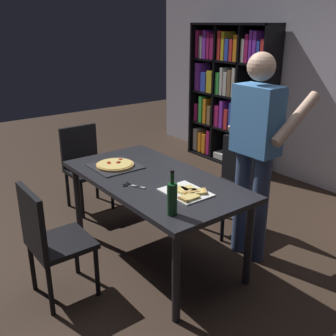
# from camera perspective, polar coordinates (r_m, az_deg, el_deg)

# --- Properties ---
(ground_plane) EXTENTS (12.00, 12.00, 0.00)m
(ground_plane) POSITION_cam_1_polar(r_m,az_deg,el_deg) (3.62, -1.93, -12.46)
(ground_plane) COLOR #38281E
(dining_table) EXTENTS (1.67, 0.87, 0.75)m
(dining_table) POSITION_cam_1_polar(r_m,az_deg,el_deg) (3.31, -2.07, -2.59)
(dining_table) COLOR #232328
(dining_table) RESTS_ON ground_plane
(chair_near_camera) EXTENTS (0.42, 0.42, 0.90)m
(chair_near_camera) POSITION_cam_1_polar(r_m,az_deg,el_deg) (3.00, -16.73, -9.49)
(chair_near_camera) COLOR black
(chair_near_camera) RESTS_ON ground_plane
(chair_far_side) EXTENTS (0.42, 0.42, 0.90)m
(chair_far_side) POSITION_cam_1_polar(r_m,az_deg,el_deg) (3.93, 8.98, -1.58)
(chair_far_side) COLOR black
(chair_far_side) RESTS_ON ground_plane
(chair_left_end) EXTENTS (0.42, 0.42, 0.90)m
(chair_left_end) POSITION_cam_1_polar(r_m,az_deg,el_deg) (4.44, -11.95, 0.80)
(chair_left_end) COLOR black
(chair_left_end) RESTS_ON ground_plane
(bookshelf) EXTENTS (1.40, 0.35, 1.95)m
(bookshelf) POSITION_cam_1_polar(r_m,az_deg,el_deg) (5.80, 8.86, 10.25)
(bookshelf) COLOR black
(bookshelf) RESTS_ON ground_plane
(person_serving_pizza) EXTENTS (0.55, 0.54, 1.75)m
(person_serving_pizza) POSITION_cam_1_polar(r_m,az_deg,el_deg) (3.32, 12.58, 2.98)
(person_serving_pizza) COLOR #38476B
(person_serving_pizza) RESTS_ON ground_plane
(pepperoni_pizza_on_tray) EXTENTS (0.39, 0.39, 0.04)m
(pepperoni_pizza_on_tray) POSITION_cam_1_polar(r_m,az_deg,el_deg) (3.54, -7.62, 0.40)
(pepperoni_pizza_on_tray) COLOR #2D2D33
(pepperoni_pizza_on_tray) RESTS_ON dining_table
(pizza_slices_on_towel) EXTENTS (0.36, 0.28, 0.03)m
(pizza_slices_on_towel) POSITION_cam_1_polar(r_m,az_deg,el_deg) (2.97, 2.87, -3.53)
(pizza_slices_on_towel) COLOR white
(pizza_slices_on_towel) RESTS_ON dining_table
(wine_bottle) EXTENTS (0.07, 0.07, 0.32)m
(wine_bottle) POSITION_cam_1_polar(r_m,az_deg,el_deg) (2.62, 0.60, -4.34)
(wine_bottle) COLOR #194723
(wine_bottle) RESTS_ON dining_table
(kitchen_scissors) EXTENTS (0.20, 0.13, 0.01)m
(kitchen_scissors) POSITION_cam_1_polar(r_m,az_deg,el_deg) (3.12, -5.43, -2.47)
(kitchen_scissors) COLOR silver
(kitchen_scissors) RESTS_ON dining_table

